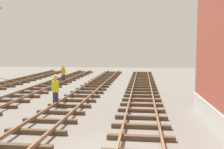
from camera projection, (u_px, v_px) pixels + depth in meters
name	position (u px, v px, depth m)	size (l,w,h in m)	color
track_worker_foreground	(55.00, 91.00, 15.18)	(0.40, 0.40, 1.87)	#262D4C
track_worker_distant	(63.00, 74.00, 25.39)	(0.40, 0.40, 1.87)	#262D4C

